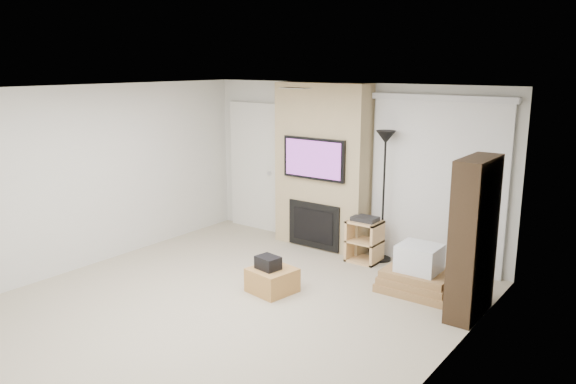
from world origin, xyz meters
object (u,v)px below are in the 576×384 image
Objects in this scene: ottoman at (272,280)px; floor_lamp at (385,159)px; box_stack at (418,274)px; bookshelf at (473,238)px; av_stand at (364,238)px.

floor_lamp reaches higher than ottoman.
box_stack is 1.02m from bookshelf.
bookshelf is (1.80, -0.85, 0.55)m from av_stand.
av_stand is at bearing 151.79° from box_stack.
floor_lamp is (0.56, 1.84, 1.32)m from ottoman.
bookshelf is at bearing -32.64° from floor_lamp.
bookshelf is at bearing -25.21° from av_stand.
floor_lamp is 2.84× the size of av_stand.
ottoman is 2.34m from floor_lamp.
ottoman is at bearing -159.81° from bookshelf.
bookshelf is (2.18, 0.80, 0.75)m from ottoman.
bookshelf is at bearing -20.46° from box_stack.
av_stand is 1.23m from box_stack.
av_stand reaches higher than box_stack.
bookshelf is at bearing 20.19° from ottoman.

